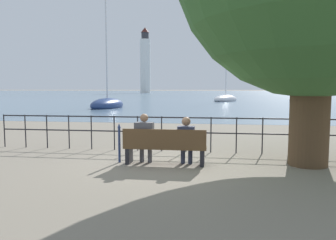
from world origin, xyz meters
The scene contains 12 objects.
ground_plane centered at (0.00, 0.00, 0.00)m, with size 1000.00×1000.00×0.00m, color gray.
harbor_water centered at (0.00, 159.52, 0.00)m, with size 600.00×300.00×0.01m.
park_bench centered at (0.00, -0.07, 0.44)m, with size 2.04×0.45×0.90m.
seated_person_left centered at (-0.52, 0.01, 0.69)m, with size 0.46×0.35×1.26m.
seated_person_right centered at (0.52, 0.02, 0.66)m, with size 0.41×0.35×1.19m.
promenade_railing centered at (0.00, 1.70, 0.69)m, with size 11.06×0.04×1.05m.
closed_umbrella centered at (-1.18, 0.04, 0.56)m, with size 0.09×0.09×1.00m.
sailboat_1 centered at (12.09, 29.11, 0.30)m, with size 3.45×5.37×9.12m.
sailboat_3 centered at (11.97, 37.67, 0.30)m, with size 1.99×6.08×8.21m.
sailboat_4 centered at (2.75, 41.67, 0.34)m, with size 4.88×6.71×12.76m.
sailboat_5 centered at (-9.20, 22.80, 0.35)m, with size 3.03×5.63×11.92m.
harbor_lighthouse centered at (-28.06, 128.08, 12.69)m, with size 4.33×4.33×27.28m.
Camera 1 is at (1.21, -7.91, 1.87)m, focal length 35.00 mm.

